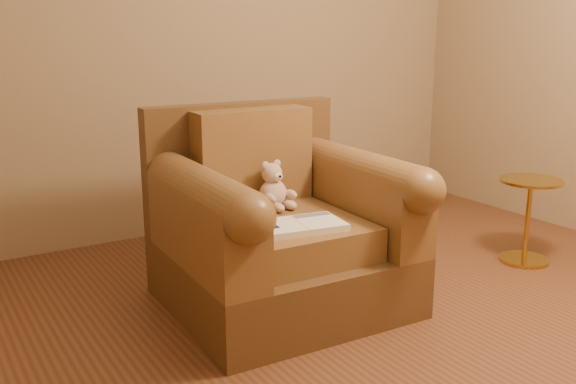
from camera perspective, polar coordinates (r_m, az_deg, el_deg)
floor at (r=2.90m, az=11.09°, el=-12.81°), size 4.00×4.00×0.00m
armchair at (r=3.11m, az=-0.93°, el=-3.39°), size 1.08×1.03×0.94m
teddy_bear at (r=3.15m, az=-1.20°, el=0.18°), size 0.18×0.20×0.24m
guidebook at (r=2.84m, az=1.05°, el=-3.00°), size 0.42×0.29×0.03m
side_table at (r=3.90m, az=20.54°, el=-2.17°), size 0.35×0.35×0.49m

